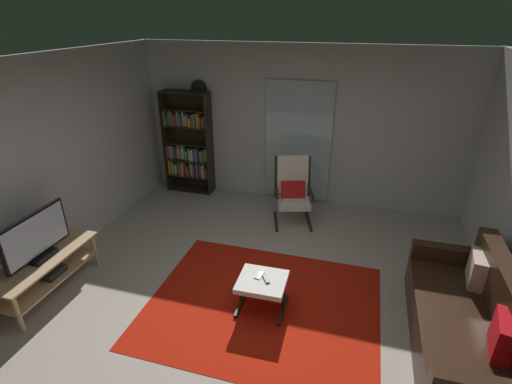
{
  "coord_description": "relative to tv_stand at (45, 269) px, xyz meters",
  "views": [
    {
      "loc": [
        1.01,
        -3.24,
        3.01
      ],
      "look_at": [
        -0.17,
        0.85,
        1.01
      ],
      "focal_mm": 26.88,
      "sensor_mm": 36.0,
      "label": 1
    }
  ],
  "objects": [
    {
      "name": "bookshelf_near_tv",
      "position": [
        0.38,
        3.13,
        0.54
      ],
      "size": [
        0.85,
        0.3,
        1.82
      ],
      "color": "black",
      "rests_on": "ground"
    },
    {
      "name": "leather_sofa",
      "position": [
        4.54,
        0.41,
        -0.01
      ],
      "size": [
        0.83,
        1.97,
        0.87
      ],
      "color": "#311D11",
      "rests_on": "ground"
    },
    {
      "name": "wall_clock",
      "position": [
        0.6,
        3.25,
        1.53
      ],
      "size": [
        0.29,
        0.03,
        0.29
      ],
      "color": "silver"
    },
    {
      "name": "lounge_armchair",
      "position": [
        2.41,
        2.52,
        0.22
      ],
      "size": [
        0.72,
        0.78,
        1.02
      ],
      "color": "black",
      "rests_on": "ground"
    },
    {
      "name": "cell_phone",
      "position": [
        2.44,
        0.48,
        0.08
      ],
      "size": [
        0.08,
        0.15,
        0.01
      ],
      "primitive_type": "cube",
      "rotation": [
        0.0,
        0.0,
        -0.11
      ],
      "color": "black",
      "rests_on": "ottoman"
    },
    {
      "name": "glass_door_panel",
      "position": [
        2.32,
        3.26,
        0.73
      ],
      "size": [
        1.1,
        0.01,
        2.0
      ],
      "primitive_type": "cube",
      "color": "silver"
    },
    {
      "name": "tv_stand",
      "position": [
        0.0,
        0.0,
        0.0
      ],
      "size": [
        0.51,
        1.31,
        0.48
      ],
      "color": "tan",
      "rests_on": "ground"
    },
    {
      "name": "wall_back",
      "position": [
        2.34,
        3.33,
        0.98
      ],
      "size": [
        5.6,
        0.06,
        2.6
      ],
      "primitive_type": "cube",
      "color": "silver",
      "rests_on": "ground"
    },
    {
      "name": "tv_remote",
      "position": [
        2.53,
        0.43,
        0.08
      ],
      "size": [
        0.11,
        0.14,
        0.02
      ],
      "primitive_type": "cube",
      "rotation": [
        0.0,
        0.0,
        0.58
      ],
      "color": "black",
      "rests_on": "ottoman"
    },
    {
      "name": "wall_left",
      "position": [
        -0.36,
        0.43,
        0.98
      ],
      "size": [
        0.06,
        6.0,
        2.6
      ],
      "primitive_type": "cube",
      "color": "silver",
      "rests_on": "ground"
    },
    {
      "name": "ottoman",
      "position": [
        2.49,
        0.42,
        0.0
      ],
      "size": [
        0.53,
        0.49,
        0.39
      ],
      "color": "white",
      "rests_on": "ground"
    },
    {
      "name": "ground_plane",
      "position": [
        2.34,
        0.43,
        -0.32
      ],
      "size": [
        7.02,
        7.02,
        0.0
      ],
      "primitive_type": "plane",
      "color": "#B2A197"
    },
    {
      "name": "television",
      "position": [
        0.0,
        -0.01,
        0.42
      ],
      "size": [
        0.2,
        0.89,
        0.55
      ],
      "color": "black",
      "rests_on": "tv_stand"
    },
    {
      "name": "area_rug",
      "position": [
        2.49,
        0.47,
        -0.32
      ],
      "size": [
        2.56,
        2.1,
        0.01
      ],
      "primitive_type": "cube",
      "color": "#BA1A0A",
      "rests_on": "ground"
    }
  ]
}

